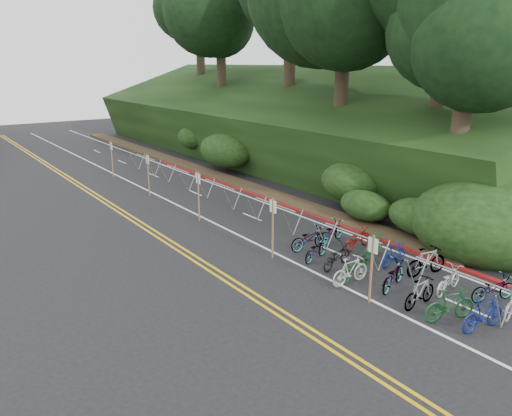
{
  "coord_description": "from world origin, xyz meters",
  "views": [
    {
      "loc": [
        -10.79,
        -9.86,
        7.56
      ],
      "look_at": [
        1.62,
        7.58,
        1.3
      ],
      "focal_mm": 35.0,
      "sensor_mm": 36.0,
      "label": 1
    }
  ],
  "objects": [
    {
      "name": "tree_cluster",
      "position": [
        9.76,
        22.04,
        11.5
      ],
      "size": [
        32.47,
        54.06,
        18.42
      ],
      "color": "#2D2319",
      "rests_on": "ground"
    },
    {
      "name": "bike_valet",
      "position": [
        3.01,
        0.93,
        0.48
      ],
      "size": [
        3.46,
        10.01,
        1.09
      ],
      "color": "navy",
      "rests_on": "ground"
    },
    {
      "name": "bike_racks_rest",
      "position": [
        3.0,
        13.0,
        0.85
      ],
      "size": [
        1.14,
        23.0,
        1.17
      ],
      "color": "#999B9F",
      "rests_on": "ground"
    },
    {
      "name": "bike_rack_front",
      "position": [
        2.76,
        -1.81,
        0.92
      ],
      "size": [
        1.18,
        3.25,
        1.25
      ],
      "color": "#999B9F",
      "rests_on": "ground"
    },
    {
      "name": "bike_front",
      "position": [
        1.35,
        1.45,
        0.51
      ],
      "size": [
        0.49,
        1.7,
        1.02
      ],
      "primitive_type": "imported",
      "rotation": [
        0.0,
        0.0,
        1.56
      ],
      "color": "beige",
      "rests_on": "ground"
    },
    {
      "name": "road_markings",
      "position": [
        0.63,
        10.1,
        0.0
      ],
      "size": [
        7.47,
        80.0,
        0.01
      ],
      "color": "gold",
      "rests_on": "ground"
    },
    {
      "name": "signposts_rest",
      "position": [
        0.6,
        14.0,
        1.43
      ],
      "size": [
        0.08,
        18.4,
        2.5
      ],
      "color": "brown",
      "rests_on": "ground"
    },
    {
      "name": "embankment",
      "position": [
        12.96,
        19.04,
        2.57
      ],
      "size": [
        14.3,
        48.14,
        9.11
      ],
      "color": "black",
      "rests_on": "ground"
    },
    {
      "name": "ground",
      "position": [
        0.0,
        0.0,
        0.0
      ],
      "size": [
        120.0,
        120.0,
        0.0
      ],
      "primitive_type": "plane",
      "color": "black",
      "rests_on": "ground"
    },
    {
      "name": "signpost_near",
      "position": [
        0.85,
        0.08,
        1.34
      ],
      "size": [
        0.08,
        0.4,
        2.33
      ],
      "color": "brown",
      "rests_on": "ground"
    },
    {
      "name": "red_curb",
      "position": [
        5.7,
        12.0,
        0.05
      ],
      "size": [
        0.25,
        28.0,
        0.1
      ],
      "primitive_type": "cube",
      "color": "maroon",
      "rests_on": "ground"
    }
  ]
}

